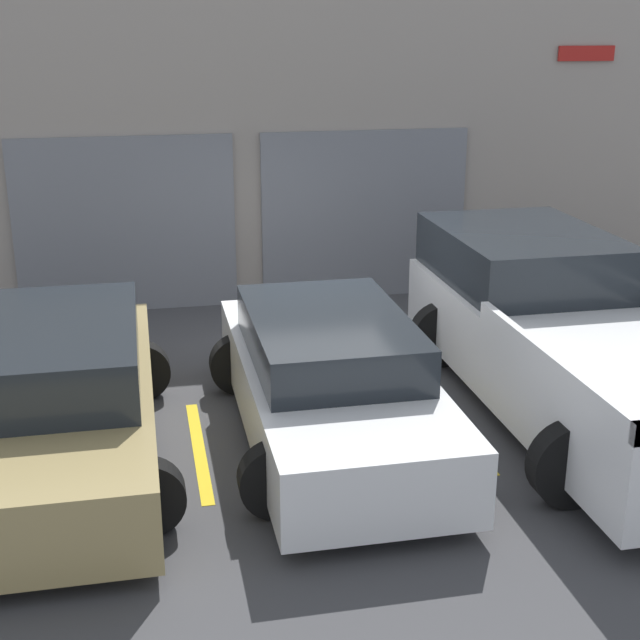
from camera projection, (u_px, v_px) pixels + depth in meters
The scene contains 7 objects.
ground_plane at pixel (299, 374), 10.70m from camera, with size 28.00×28.00×0.00m, color #3D3D3F.
shophouse_building at pixel (257, 146), 13.03m from camera, with size 17.94×0.68×4.61m.
pickup_truck at pixel (564, 336), 9.61m from camera, with size 2.55×5.51×1.70m.
sedan_white at pixel (330, 381), 8.89m from camera, with size 2.18×4.41×1.28m.
sedan_side at pixel (54, 400), 8.38m from camera, with size 2.26×4.56×1.38m.
parking_stripe_left at pixel (199, 449), 8.81m from camera, with size 0.12×2.20×0.01m, color gold.
parking_stripe_centre at pixel (454, 426), 9.32m from camera, with size 0.12×2.20×0.01m, color gold.
Camera 1 is at (-1.76, -9.78, 4.04)m, focal length 50.00 mm.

